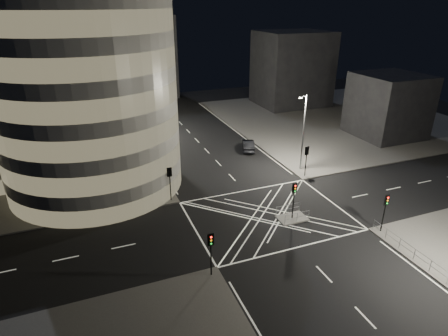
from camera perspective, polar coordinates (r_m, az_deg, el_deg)
name	(u,v)px	position (r m, az deg, el deg)	size (l,w,h in m)	color
ground	(268,215)	(40.14, 6.74, -7.19)	(120.00, 120.00, 0.00)	black
sidewalk_far_right	(337,118)	(75.96, 16.88, 7.29)	(42.00, 42.00, 0.15)	#514F4C
central_island	(292,218)	(39.89, 10.32, -7.53)	(3.00, 2.00, 0.15)	slate
office_tower_curved	(40,77)	(49.58, -26.29, 12.32)	(30.00, 29.00, 27.20)	gray
office_block_rear	(41,63)	(72.84, -26.12, 14.21)	(24.00, 16.00, 22.00)	gray
building_right_far	(292,69)	(83.07, 10.29, 14.68)	(14.00, 12.00, 15.00)	black
building_right_near	(388,105)	(67.42, 23.72, 8.73)	(10.00, 10.00, 10.00)	black
building_far_end	(134,58)	(89.70, -13.51, 15.97)	(18.00, 8.00, 18.00)	black
tree_a	(150,162)	(42.83, -11.28, 0.90)	(3.85, 3.85, 6.27)	black
tree_b	(140,139)	(48.12, -12.71, 4.33)	(5.11, 5.11, 7.73)	black
tree_c	(133,129)	(53.94, -13.73, 5.73)	(4.52, 4.52, 6.82)	black
tree_d	(126,110)	(59.31, -14.74, 8.59)	(5.06, 5.06, 8.42)	black
tree_e	(121,107)	(65.35, -15.37, 8.97)	(3.69, 3.69, 6.59)	black
traffic_signal_fl	(170,178)	(41.67, -8.27, -1.49)	(0.55, 0.22, 4.00)	black
traffic_signal_nl	(211,247)	(30.33, -2.02, -11.91)	(0.55, 0.22, 4.00)	black
traffic_signal_fr	(307,156)	(48.22, 12.46, 1.82)	(0.55, 0.22, 4.00)	black
traffic_signal_nr	(385,206)	(38.85, 23.38, -5.38)	(0.55, 0.22, 4.00)	black
traffic_signal_island	(294,194)	(38.50, 10.63, -3.92)	(0.55, 0.22, 4.00)	black
street_lamp_left_near	(153,141)	(45.27, -10.82, 4.06)	(1.25, 0.25, 10.00)	slate
street_lamp_left_far	(130,105)	(62.34, -14.13, 9.28)	(1.25, 0.25, 10.00)	slate
street_lamp_right_far	(303,130)	(49.38, 11.97, 5.65)	(1.25, 0.25, 10.00)	slate
railing_near_right	(422,260)	(36.71, 27.97, -12.23)	(0.06, 11.70, 1.10)	slate
railing_island_south	(297,217)	(38.93, 11.07, -7.38)	(2.80, 0.06, 1.10)	slate
railing_island_north	(288,209)	(40.23, 9.73, -6.16)	(2.80, 0.06, 1.10)	slate
sedan	(248,145)	(56.79, 3.71, 3.49)	(1.67, 4.78, 1.57)	black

